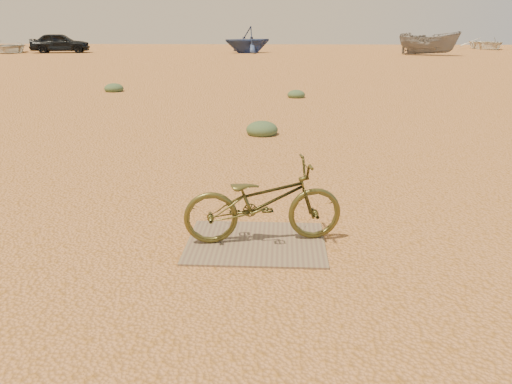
{
  "coord_description": "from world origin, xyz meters",
  "views": [
    {
      "loc": [
        0.37,
        -5.1,
        2.22
      ],
      "look_at": [
        0.11,
        -0.21,
        0.58
      ],
      "focal_mm": 35.0,
      "sensor_mm": 36.0,
      "label": 1
    }
  ],
  "objects_px": {
    "bicycle": "(263,201)",
    "plywood_board": "(256,243)",
    "boat_near_left": "(10,47)",
    "boat_far_left": "(248,39)",
    "boat_mid_right": "(429,43)",
    "boat_far_right": "(486,43)",
    "car": "(60,43)"
  },
  "relations": [
    {
      "from": "plywood_board",
      "to": "bicycle",
      "type": "height_order",
      "value": "bicycle"
    },
    {
      "from": "bicycle",
      "to": "boat_far_left",
      "type": "bearing_deg",
      "value": -5.81
    },
    {
      "from": "plywood_board",
      "to": "boat_mid_right",
      "type": "relative_size",
      "value": 0.31
    },
    {
      "from": "car",
      "to": "boat_near_left",
      "type": "relative_size",
      "value": 0.98
    },
    {
      "from": "car",
      "to": "boat_far_right",
      "type": "distance_m",
      "value": 40.28
    },
    {
      "from": "plywood_board",
      "to": "boat_far_left",
      "type": "bearing_deg",
      "value": 94.07
    },
    {
      "from": "boat_far_right",
      "to": "plywood_board",
      "type": "bearing_deg",
      "value": -114.35
    },
    {
      "from": "boat_far_left",
      "to": "boat_far_right",
      "type": "distance_m",
      "value": 24.65
    },
    {
      "from": "plywood_board",
      "to": "boat_mid_right",
      "type": "distance_m",
      "value": 38.34
    },
    {
      "from": "bicycle",
      "to": "plywood_board",
      "type": "bearing_deg",
      "value": 116.59
    },
    {
      "from": "boat_far_left",
      "to": "boat_near_left",
      "type": "bearing_deg",
      "value": -119.1
    },
    {
      "from": "boat_far_left",
      "to": "car",
      "type": "bearing_deg",
      "value": -119.52
    },
    {
      "from": "bicycle",
      "to": "boat_far_right",
      "type": "height_order",
      "value": "boat_far_right"
    },
    {
      "from": "boat_near_left",
      "to": "boat_far_left",
      "type": "height_order",
      "value": "boat_far_left"
    },
    {
      "from": "bicycle",
      "to": "car",
      "type": "height_order",
      "value": "car"
    },
    {
      "from": "plywood_board",
      "to": "boat_mid_right",
      "type": "xyz_separation_m",
      "value": [
        11.63,
        36.53,
        0.9
      ]
    },
    {
      "from": "boat_near_left",
      "to": "boat_far_left",
      "type": "distance_m",
      "value": 20.45
    },
    {
      "from": "boat_far_left",
      "to": "plywood_board",
      "type": "bearing_deg",
      "value": -27.73
    },
    {
      "from": "bicycle",
      "to": "boat_far_left",
      "type": "xyz_separation_m",
      "value": [
        -2.87,
        39.32,
        0.64
      ]
    },
    {
      "from": "plywood_board",
      "to": "boat_far_right",
      "type": "bearing_deg",
      "value": 66.91
    },
    {
      "from": "plywood_board",
      "to": "boat_near_left",
      "type": "relative_size",
      "value": 0.3
    },
    {
      "from": "plywood_board",
      "to": "boat_far_left",
      "type": "relative_size",
      "value": 0.35
    },
    {
      "from": "bicycle",
      "to": "boat_far_left",
      "type": "height_order",
      "value": "boat_far_left"
    },
    {
      "from": "boat_near_left",
      "to": "boat_mid_right",
      "type": "xyz_separation_m",
      "value": [
        34.85,
        -1.89,
        0.4
      ]
    },
    {
      "from": "boat_mid_right",
      "to": "boat_far_right",
      "type": "xyz_separation_m",
      "value": [
        8.74,
        11.24,
        -0.34
      ]
    },
    {
      "from": "plywood_board",
      "to": "boat_near_left",
      "type": "bearing_deg",
      "value": 121.15
    },
    {
      "from": "bicycle",
      "to": "boat_near_left",
      "type": "relative_size",
      "value": 0.34
    },
    {
      "from": "bicycle",
      "to": "boat_near_left",
      "type": "height_order",
      "value": "boat_near_left"
    },
    {
      "from": "boat_mid_right",
      "to": "boat_far_right",
      "type": "bearing_deg",
      "value": -9.15
    },
    {
      "from": "bicycle",
      "to": "boat_far_left",
      "type": "distance_m",
      "value": 39.43
    },
    {
      "from": "boat_far_left",
      "to": "boat_mid_right",
      "type": "xyz_separation_m",
      "value": [
        14.43,
        -2.85,
        -0.19
      ]
    },
    {
      "from": "car",
      "to": "plywood_board",
      "type": "bearing_deg",
      "value": -166.49
    }
  ]
}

